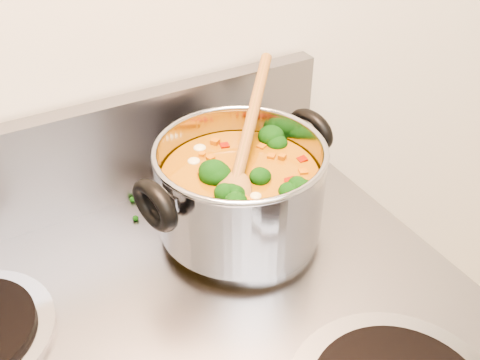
% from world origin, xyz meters
% --- Properties ---
extents(stockpot, '(0.29, 0.22, 0.14)m').
position_xyz_m(stockpot, '(0.21, 1.32, 1.00)').
color(stockpot, '#A6A7AE').
rests_on(stockpot, electric_range).
extents(wooden_spoon, '(0.21, 0.24, 0.10)m').
position_xyz_m(wooden_spoon, '(0.22, 1.33, 1.04)').
color(wooden_spoon, brown).
rests_on(wooden_spoon, stockpot).
extents(cooktop_crumbs, '(0.01, 0.01, 0.01)m').
position_xyz_m(cooktop_crumbs, '(0.40, 1.34, 0.92)').
color(cooktop_crumbs, black).
rests_on(cooktop_crumbs, electric_range).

